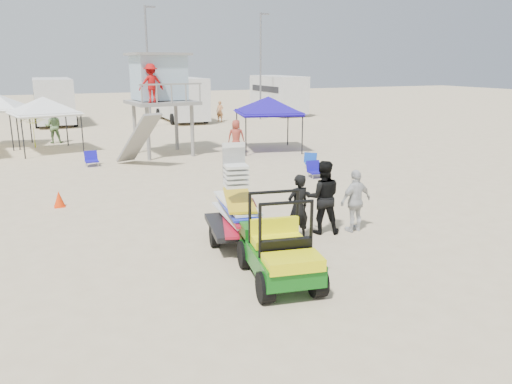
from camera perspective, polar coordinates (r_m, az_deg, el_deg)
name	(u,v)px	position (r m, az deg, el deg)	size (l,w,h in m)	color
ground	(295,296)	(9.76, 4.45, -11.82)	(140.00, 140.00, 0.00)	beige
utility_cart	(279,243)	(10.05, 2.68, -5.87)	(1.53, 2.49, 1.77)	#0E5A12
surf_trailer	(237,209)	(12.05, -2.20, -2.00)	(1.66, 2.60, 2.20)	black
man_left	(298,208)	(12.42, 4.84, -1.79)	(0.62, 0.40, 1.69)	black
man_mid	(323,197)	(13.01, 7.63, -0.59)	(0.93, 0.73, 1.92)	black
man_right	(356,201)	(13.29, 11.31, -1.00)	(0.97, 0.40, 1.66)	silver
lifeguard_tower	(158,81)	(24.46, -11.09, 12.30)	(3.19, 3.19, 4.67)	gray
canopy_blue	(268,99)	(25.23, 1.42, 10.54)	(3.50, 3.50, 3.11)	black
canopy_white_a	(43,100)	(26.88, -23.17, 9.68)	(3.40, 3.40, 3.13)	black
umbrella_b	(34,132)	(28.67, -24.02, 6.26)	(1.77, 1.81, 1.63)	yellow
cone_near	(59,199)	(16.57, -21.59, -0.74)	(0.34, 0.34, 0.50)	#FF3708
beach_chair_a	(91,159)	(22.74, -18.31, 3.64)	(0.56, 0.59, 0.64)	#1710B6
beach_chair_b	(314,169)	(19.54, 6.70, 2.59)	(0.58, 0.62, 0.64)	#140E9A
beach_chair_c	(311,161)	(21.30, 6.32, 3.59)	(0.74, 0.85, 0.64)	#0F3CA7
rv_mid_left	(53,99)	(39.29, -22.16, 9.81)	(2.65, 6.50, 3.25)	silver
rv_mid_right	(181,97)	(39.12, -8.61, 10.68)	(2.64, 7.00, 3.25)	silver
rv_far_right	(278,93)	(43.69, 2.54, 11.22)	(2.64, 6.60, 3.25)	silver
light_pole_left	(148,68)	(35.43, -12.25, 13.70)	(0.14, 0.14, 8.00)	slate
light_pole_right	(260,67)	(39.64, 0.52, 14.07)	(0.14, 0.14, 8.00)	slate
distant_beachgoers	(137,126)	(28.96, -13.41, 7.31)	(12.80, 14.23, 1.86)	#A23C2E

